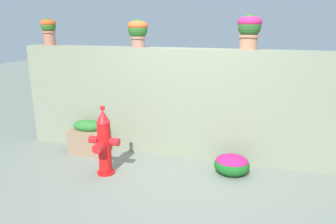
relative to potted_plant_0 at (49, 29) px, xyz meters
The scene contains 8 objects.
ground_plane 3.27m from the potted_plant_0, 23.00° to the right, with size 24.00×24.00×0.00m, color gray.
stone_wall 2.66m from the potted_plant_0, ahead, with size 5.55×0.28×1.68m, color gray.
potted_plant_0 is the anchor object (origin of this frame).
potted_plant_1 1.61m from the potted_plant_0, ahead, with size 0.31×0.31×0.41m.
potted_plant_2 3.24m from the potted_plant_0, ahead, with size 0.33×0.33×0.47m.
fire_hydrant 2.32m from the potted_plant_0, 34.70° to the right, with size 0.44×0.35×0.97m.
flower_bush_left 3.66m from the potted_plant_0, ahead, with size 0.49×0.44×0.28m.
planter_box 1.92m from the potted_plant_0, 24.99° to the right, with size 0.57×0.36×0.55m.
Camera 1 is at (1.04, -3.65, 2.04)m, focal length 34.16 mm.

